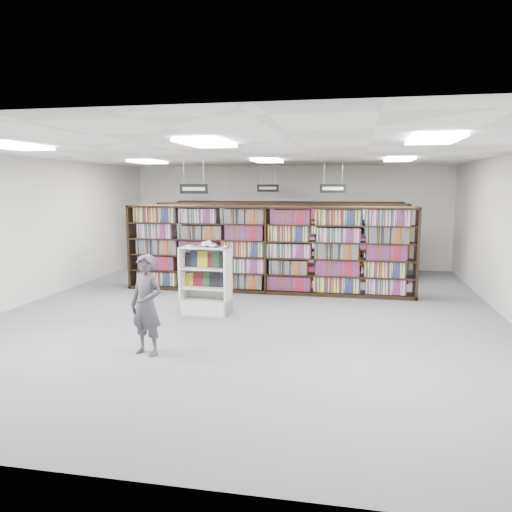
% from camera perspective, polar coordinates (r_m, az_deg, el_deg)
% --- Properties ---
extents(floor, '(12.00, 12.00, 0.00)m').
position_cam_1_polar(floor, '(10.31, -0.62, -6.44)').
color(floor, '#58585E').
rests_on(floor, ground).
extents(ceiling, '(10.00, 12.00, 0.10)m').
position_cam_1_polar(ceiling, '(10.01, -0.65, 11.60)').
color(ceiling, white).
rests_on(ceiling, wall_back).
extents(wall_back, '(10.00, 0.10, 3.20)m').
position_cam_1_polar(wall_back, '(15.94, 3.74, 4.49)').
color(wall_back, silver).
rests_on(wall_back, ground).
extents(wall_front, '(10.00, 0.10, 3.20)m').
position_cam_1_polar(wall_front, '(4.40, -16.71, -5.15)').
color(wall_front, silver).
rests_on(wall_front, ground).
extents(wall_left, '(0.10, 12.00, 3.20)m').
position_cam_1_polar(wall_left, '(12.08, -24.59, 2.66)').
color(wall_left, silver).
rests_on(wall_left, ground).
extents(bookshelf_row_near, '(7.00, 0.60, 2.10)m').
position_cam_1_polar(bookshelf_row_near, '(12.05, 1.29, 0.74)').
color(bookshelf_row_near, black).
rests_on(bookshelf_row_near, floor).
extents(bookshelf_row_mid, '(7.00, 0.60, 2.10)m').
position_cam_1_polar(bookshelf_row_mid, '(14.01, 2.67, 1.76)').
color(bookshelf_row_mid, black).
rests_on(bookshelf_row_mid, floor).
extents(bookshelf_row_far, '(7.00, 0.60, 2.10)m').
position_cam_1_polar(bookshelf_row_far, '(15.69, 3.58, 2.42)').
color(bookshelf_row_far, black).
rests_on(bookshelf_row_far, floor).
extents(aisle_sign_left, '(0.65, 0.02, 0.80)m').
position_cam_1_polar(aisle_sign_left, '(11.34, -7.12, 7.73)').
color(aisle_sign_left, '#B2B2B7').
rests_on(aisle_sign_left, ceiling).
extents(aisle_sign_right, '(0.65, 0.02, 0.80)m').
position_cam_1_polar(aisle_sign_right, '(12.79, 8.78, 7.73)').
color(aisle_sign_right, '#B2B2B7').
rests_on(aisle_sign_right, ceiling).
extents(aisle_sign_center, '(0.65, 0.02, 0.80)m').
position_cam_1_polar(aisle_sign_center, '(14.99, 1.36, 7.85)').
color(aisle_sign_center, '#B2B2B7').
rests_on(aisle_sign_center, ceiling).
extents(troffer_front_left, '(0.60, 1.20, 0.04)m').
position_cam_1_polar(troffer_front_left, '(8.46, -25.95, 11.19)').
color(troffer_front_left, white).
rests_on(troffer_front_left, ceiling).
extents(troffer_front_center, '(0.60, 1.20, 0.04)m').
position_cam_1_polar(troffer_front_center, '(7.10, -5.68, 12.70)').
color(troffer_front_center, white).
rests_on(troffer_front_center, ceiling).
extents(troffer_front_right, '(0.60, 1.20, 0.04)m').
position_cam_1_polar(troffer_front_right, '(6.88, 19.66, 12.44)').
color(troffer_front_right, white).
rests_on(troffer_front_right, ceiling).
extents(troffer_back_left, '(0.60, 1.20, 0.04)m').
position_cam_1_polar(troffer_back_left, '(12.82, -12.25, 10.45)').
color(troffer_back_left, white).
rests_on(troffer_back_left, ceiling).
extents(troffer_back_center, '(0.60, 1.20, 0.04)m').
position_cam_1_polar(troffer_back_center, '(11.97, 1.32, 10.82)').
color(troffer_back_center, white).
rests_on(troffer_back_center, ceiling).
extents(troffer_back_right, '(0.60, 1.20, 0.04)m').
position_cam_1_polar(troffer_back_right, '(11.84, 16.04, 10.54)').
color(troffer_back_right, white).
rests_on(troffer_back_right, ceiling).
extents(endcap_display, '(1.00, 0.53, 1.37)m').
position_cam_1_polar(endcap_display, '(10.18, -5.70, -3.92)').
color(endcap_display, silver).
rests_on(endcap_display, floor).
extents(open_book, '(0.60, 0.39, 0.13)m').
position_cam_1_polar(open_book, '(10.02, -5.65, 1.28)').
color(open_book, black).
rests_on(open_book, endcap_display).
extents(shopper, '(0.65, 0.53, 1.55)m').
position_cam_1_polar(shopper, '(7.81, -12.40, -5.50)').
color(shopper, '#47434C').
rests_on(shopper, floor).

